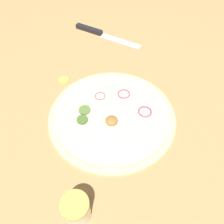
% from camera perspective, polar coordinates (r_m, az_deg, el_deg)
% --- Properties ---
extents(ground_plane, '(3.00, 3.00, 0.00)m').
position_cam_1_polar(ground_plane, '(0.65, 0.00, -0.99)').
color(ground_plane, tan).
extents(pizza, '(0.37, 0.37, 0.03)m').
position_cam_1_polar(pizza, '(0.65, -0.01, -0.66)').
color(pizza, beige).
rests_on(pizza, ground_plane).
extents(knife, '(0.26, 0.20, 0.02)m').
position_cam_1_polar(knife, '(0.98, -4.16, 20.14)').
color(knife, silver).
rests_on(knife, ground_plane).
extents(spice_jar, '(0.06, 0.06, 0.08)m').
position_cam_1_polar(spice_jar, '(0.50, -9.17, -23.86)').
color(spice_jar, silver).
rests_on(spice_jar, ground_plane).
extents(loose_cap, '(0.04, 0.04, 0.01)m').
position_cam_1_polar(loose_cap, '(0.77, -12.51, 8.27)').
color(loose_cap, gold).
rests_on(loose_cap, ground_plane).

